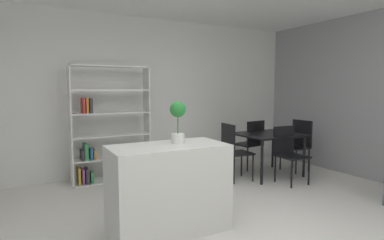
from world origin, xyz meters
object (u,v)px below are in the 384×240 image
at_px(dining_chair_island_side, 233,148).
at_px(dining_chair_near, 288,150).
at_px(dining_chair_far, 252,140).
at_px(kitchen_island, 168,188).
at_px(potted_plant_on_island, 178,118).
at_px(open_bookshelf, 105,130).
at_px(dining_chair_window_side, 299,141).
at_px(dining_table, 268,138).

xyz_separation_m(dining_chair_island_side, dining_chair_near, (0.75, -0.48, -0.02)).
height_order(dining_chair_far, dining_chair_island_side, dining_chair_island_side).
bearing_deg(dining_chair_island_side, kitchen_island, 129.53).
height_order(potted_plant_on_island, dining_chair_near, potted_plant_on_island).
bearing_deg(dining_chair_near, dining_chair_far, 91.39).
height_order(kitchen_island, dining_chair_near, kitchen_island).
height_order(open_bookshelf, dining_chair_window_side, open_bookshelf).
bearing_deg(dining_table, potted_plant_on_island, -154.00).
bearing_deg(dining_table, open_bookshelf, 159.85).
xyz_separation_m(kitchen_island, potted_plant_on_island, (0.15, 0.07, 0.74)).
distance_m(dining_table, dining_chair_island_side, 0.76).
distance_m(potted_plant_on_island, dining_chair_near, 2.49).
relative_size(open_bookshelf, dining_table, 1.79).
relative_size(kitchen_island, dining_chair_far, 1.33).
relative_size(open_bookshelf, dining_chair_island_side, 1.98).
height_order(open_bookshelf, dining_table, open_bookshelf).
height_order(potted_plant_on_island, dining_chair_island_side, potted_plant_on_island).
bearing_deg(kitchen_island, dining_chair_island_side, 35.16).
xyz_separation_m(dining_table, dining_chair_far, (0.01, 0.47, -0.11)).
relative_size(dining_chair_far, dining_chair_near, 1.02).
bearing_deg(dining_chair_far, dining_chair_window_side, 139.10).
bearing_deg(kitchen_island, dining_table, 25.88).
bearing_deg(dining_chair_island_side, dining_chair_window_side, -85.74).
relative_size(dining_chair_island_side, dining_chair_near, 1.05).
xyz_separation_m(potted_plant_on_island, dining_chair_island_side, (1.55, 1.13, -0.65)).
bearing_deg(kitchen_island, dining_chair_far, 34.00).
bearing_deg(dining_chair_window_side, dining_chair_island_side, -92.81).
height_order(open_bookshelf, dining_chair_far, open_bookshelf).
xyz_separation_m(potted_plant_on_island, open_bookshelf, (-0.32, 2.08, -0.35)).
bearing_deg(dining_chair_far, dining_table, 79.91).
bearing_deg(potted_plant_on_island, dining_chair_island_side, 36.09).
bearing_deg(dining_chair_near, dining_chair_window_side, 34.50).
relative_size(dining_chair_far, dining_chair_island_side, 0.97).
relative_size(dining_table, dining_chair_window_side, 1.13).
height_order(kitchen_island, open_bookshelf, open_bookshelf).
distance_m(open_bookshelf, dining_chair_near, 3.00).
bearing_deg(dining_chair_island_side, potted_plant_on_island, 130.46).
bearing_deg(dining_chair_window_side, potted_plant_on_island, -72.41).
bearing_deg(dining_table, dining_chair_far, 88.28).
distance_m(dining_table, dining_chair_near, 0.49).
xyz_separation_m(dining_table, dining_chair_island_side, (-0.75, 0.01, -0.11)).
xyz_separation_m(open_bookshelf, dining_chair_near, (2.62, -1.43, -0.33)).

